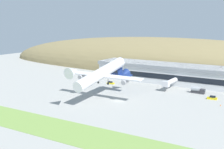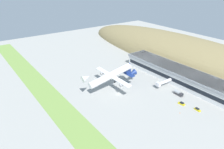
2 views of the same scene
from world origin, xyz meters
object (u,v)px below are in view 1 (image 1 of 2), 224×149
fuel_truck (198,90)px  terminal_building (184,74)px  cargo_airplane (102,74)px  traffic_cone_0 (221,105)px  service_car_1 (212,98)px  service_car_2 (111,83)px  jetway_0 (170,82)px

fuel_truck → terminal_building: bearing=126.8°
cargo_airplane → traffic_cone_0: cargo_airplane is taller
service_car_1 → traffic_cone_0: (5.95, -9.15, -0.42)m
traffic_cone_0 → terminal_building: bearing=129.1°
cargo_airplane → fuel_truck: bearing=44.9°
service_car_1 → fuel_truck: (-9.57, 8.43, 0.84)m
cargo_airplane → traffic_cone_0: bearing=18.8°
cargo_airplane → service_car_2: (-14.97, 30.86, -11.38)m
terminal_building → traffic_cone_0: terminal_building is taller
jetway_0 → fuel_truck: jetway_0 is taller
cargo_airplane → traffic_cone_0: 54.47m
service_car_2 → fuel_truck: bearing=4.4°
terminal_building → traffic_cone_0: size_ratio=184.58×
fuel_truck → cargo_airplane: bearing=-135.1°
jetway_0 → traffic_cone_0: size_ratio=26.40×
jetway_0 → service_car_2: 35.08m
jetway_0 → fuel_truck: (15.15, -0.23, -2.45)m
cargo_airplane → fuel_truck: size_ratio=6.86×
terminal_building → service_car_2: 42.77m
service_car_2 → fuel_truck: (49.82, 3.86, 0.96)m
traffic_cone_0 → jetway_0: bearing=149.8°
jetway_0 → service_car_2: jetway_0 is taller
terminal_building → jetway_0: (-1.54, -17.96, -2.19)m
cargo_airplane → service_car_2: cargo_airplane is taller
terminal_building → jetway_0: bearing=-94.9°
jetway_0 → service_car_2: size_ratio=3.49×
service_car_1 → service_car_2: size_ratio=1.07×
service_car_1 → traffic_cone_0: 10.92m
jetway_0 → traffic_cone_0: (30.67, -17.81, -3.71)m
service_car_2 → fuel_truck: 49.98m
fuel_truck → service_car_2: bearing=-175.6°
terminal_building → cargo_airplane: 57.31m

